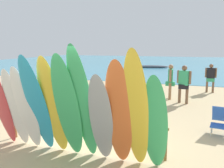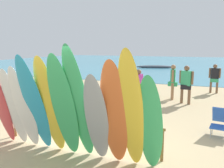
# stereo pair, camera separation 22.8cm
# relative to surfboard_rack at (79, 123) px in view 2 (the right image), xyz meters

# --- Properties ---
(ground) EXTENTS (60.00, 60.00, 0.00)m
(ground) POSITION_rel_surfboard_rack_xyz_m (0.00, 14.00, -0.61)
(ground) COLOR tan
(ocean_water) EXTENTS (60.00, 40.00, 0.02)m
(ocean_water) POSITION_rel_surfboard_rack_xyz_m (0.00, 30.45, -0.60)
(ocean_water) COLOR teal
(ocean_water) RESTS_ON ground
(surfboard_rack) EXTENTS (4.18, 0.07, 0.75)m
(surfboard_rack) POSITION_rel_surfboard_rack_xyz_m (0.00, 0.00, 0.00)
(surfboard_rack) COLOR brown
(surfboard_rack) RESTS_ON ground
(surfboard_white_1) EXTENTS (0.48, 0.67, 2.01)m
(surfboard_white_1) POSITION_rel_surfboard_rack_xyz_m (-1.49, -0.55, 0.39)
(surfboard_white_1) COLOR white
(surfboard_white_1) RESTS_ON ground
(surfboard_white_2) EXTENTS (0.59, 0.75, 2.09)m
(surfboard_white_2) POSITION_rel_surfboard_rack_xyz_m (-1.13, -0.61, 0.43)
(surfboard_white_2) COLOR white
(surfboard_white_2) RESTS_ON ground
(surfboard_teal_3) EXTENTS (0.54, 0.92, 2.35)m
(surfboard_teal_3) POSITION_rel_surfboard_rack_xyz_m (-0.76, -0.68, 0.56)
(surfboard_teal_3) COLOR #289EC6
(surfboard_teal_3) RESTS_ON ground
(surfboard_yellow_4) EXTENTS (0.56, 0.80, 2.33)m
(surfboard_yellow_4) POSITION_rel_surfboard_rack_xyz_m (-0.38, -0.63, 0.55)
(surfboard_yellow_4) COLOR yellow
(surfboard_yellow_4) RESTS_ON ground
(surfboard_green_5) EXTENTS (0.57, 0.83, 2.38)m
(surfboard_green_5) POSITION_rel_surfboard_rack_xyz_m (0.02, -0.69, 0.58)
(surfboard_green_5) COLOR #38B266
(surfboard_green_5) RESTS_ON ground
(surfboard_green_6) EXTENTS (0.55, 0.94, 2.56)m
(surfboard_green_6) POSITION_rel_surfboard_rack_xyz_m (0.37, -0.67, 0.67)
(surfboard_green_6) COLOR #38B266
(surfboard_green_6) RESTS_ON ground
(surfboard_grey_7) EXTENTS (0.56, 0.83, 2.01)m
(surfboard_grey_7) POSITION_rel_surfboard_rack_xyz_m (0.77, -0.65, 0.39)
(surfboard_grey_7) COLOR #999EA3
(surfboard_grey_7) RESTS_ON ground
(surfboard_orange_8) EXTENTS (0.57, 0.71, 2.28)m
(surfboard_orange_8) POSITION_rel_surfboard_rack_xyz_m (1.15, -0.62, 0.53)
(surfboard_orange_8) COLOR orange
(surfboard_orange_8) RESTS_ON ground
(surfboard_yellow_9) EXTENTS (0.55, 0.80, 2.49)m
(surfboard_yellow_9) POSITION_rel_surfboard_rack_xyz_m (1.51, -0.64, 0.63)
(surfboard_yellow_9) COLOR yellow
(surfboard_yellow_9) RESTS_ON ground
(surfboard_green_10) EXTENTS (0.53, 0.64, 2.01)m
(surfboard_green_10) POSITION_rel_surfboard_rack_xyz_m (1.87, -0.58, 0.39)
(surfboard_green_10) COLOR #38B266
(surfboard_green_10) RESTS_ON ground
(beachgoer_strolling) EXTENTS (0.43, 0.62, 1.64)m
(beachgoer_strolling) POSITION_rel_surfboard_rack_xyz_m (1.57, 6.23, 0.33)
(beachgoer_strolling) COLOR #9E704C
(beachgoer_strolling) RESTS_ON ground
(beachgoer_midbeach) EXTENTS (0.60, 0.35, 1.67)m
(beachgoer_midbeach) POSITION_rel_surfboard_rack_xyz_m (2.20, 5.53, 0.35)
(beachgoer_midbeach) COLOR brown
(beachgoer_midbeach) RESTS_ON ground
(beachgoer_photographing) EXTENTS (0.40, 0.56, 1.55)m
(beachgoer_photographing) POSITION_rel_surfboard_rack_xyz_m (0.37, 4.46, 0.28)
(beachgoer_photographing) COLOR brown
(beachgoer_photographing) RESTS_ON ground
(beachgoer_near_rack) EXTENTS (0.59, 0.25, 1.55)m
(beachgoer_near_rack) POSITION_rel_surfboard_rack_xyz_m (3.48, 8.50, 0.28)
(beachgoer_near_rack) COLOR brown
(beachgoer_near_rack) RESTS_ON ground
(beach_chair_red) EXTENTS (0.61, 0.81, 0.79)m
(beach_chair_red) POSITION_rel_surfboard_rack_xyz_m (3.35, 2.09, -0.19)
(beach_chair_red) COLOR #B7B7BC
(beach_chair_red) RESTS_ON ground
(distant_boat) EXTENTS (4.22, 1.61, 0.34)m
(distant_boat) POSITION_rel_surfboard_rack_xyz_m (-1.98, 21.37, -0.46)
(distant_boat) COLOR #4C515B
(distant_boat) RESTS_ON ground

